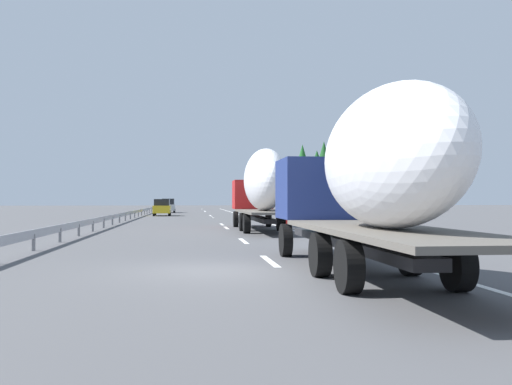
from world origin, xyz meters
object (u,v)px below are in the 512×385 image
truck_lead (262,186)px  truck_trailing (368,175)px  car_yellow_coupe (162,207)px  car_silver_hatch (168,206)px  road_sign (261,196)px

truck_lead → truck_trailing: bearing=-180.0°
car_yellow_coupe → truck_lead: bearing=-167.3°
car_silver_hatch → road_sign: road_sign is taller
truck_trailing → car_silver_hatch: 67.76m
truck_trailing → road_sign: 44.56m
truck_lead → car_silver_hatch: (47.86, 7.11, -1.63)m
truck_lead → car_yellow_coupe: 33.13m
truck_lead → road_sign: size_ratio=4.25×
truck_lead → car_yellow_coupe: truck_lead is taller
truck_lead → car_silver_hatch: truck_lead is taller
car_yellow_coupe → road_sign: road_sign is taller
car_silver_hatch → road_sign: (-22.92, -10.21, 1.24)m
truck_trailing → car_silver_hatch: size_ratio=3.09×
truck_trailing → car_yellow_coupe: truck_trailing is taller
truck_trailing → car_yellow_coupe: bearing=8.0°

